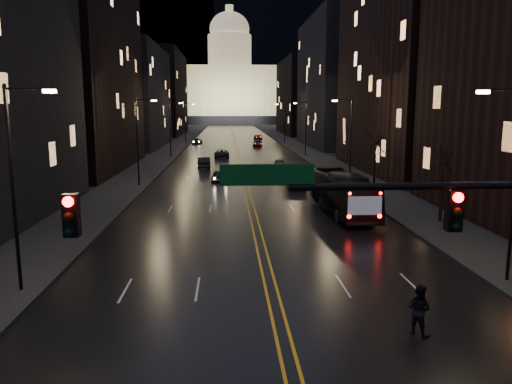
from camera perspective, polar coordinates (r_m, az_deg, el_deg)
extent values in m
cube|color=black|center=(141.64, -2.59, 6.39)|extent=(20.00, 320.00, 0.02)
cube|color=black|center=(142.14, -8.27, 6.34)|extent=(8.00, 320.00, 0.16)
cube|color=black|center=(142.52, 3.09, 6.44)|extent=(8.00, 320.00, 0.16)
cube|color=orange|center=(141.64, -2.59, 6.40)|extent=(0.62, 320.00, 0.01)
cube|color=black|center=(68.39, -20.17, 14.08)|extent=(12.00, 30.00, 28.00)
cube|color=black|center=(105.16, -14.04, 10.44)|extent=(12.00, 34.00, 20.00)
cube|color=black|center=(152.65, -10.73, 10.97)|extent=(12.00, 40.00, 24.00)
cube|color=black|center=(66.45, 17.85, 18.70)|extent=(12.00, 30.00, 38.00)
cube|color=black|center=(106.03, 9.35, 12.21)|extent=(12.00, 34.00, 26.00)
cube|color=black|center=(153.15, 5.35, 10.72)|extent=(12.00, 40.00, 22.00)
cube|color=black|center=(397.74, 2.87, 17.88)|extent=(520.00, 60.00, 130.00)
cube|color=black|center=(261.48, -2.96, 8.32)|extent=(90.00, 50.00, 4.00)
cube|color=#F2DA8C|center=(261.53, -2.99, 11.38)|extent=(80.00, 36.00, 24.00)
cylinder|color=beige|center=(262.90, -3.03, 15.75)|extent=(22.00, 22.00, 16.00)
ellipsoid|color=beige|center=(264.29, -3.05, 18.12)|extent=(20.00, 20.00, 17.00)
cylinder|color=#F2DA8C|center=(265.68, -3.07, 19.93)|extent=(4.00, 4.00, 6.00)
cube|color=black|center=(12.19, -20.35, -2.51)|extent=(0.35, 0.30, 1.00)
cube|color=black|center=(12.86, 21.68, -1.98)|extent=(0.35, 0.30, 1.00)
sphere|color=#FF0705|center=(11.96, -20.70, -1.05)|extent=(0.24, 0.24, 0.24)
sphere|color=#FF0705|center=(12.64, 22.12, -0.59)|extent=(0.24, 0.24, 0.24)
cube|color=#053F14|center=(11.54, 1.27, 1.98)|extent=(2.20, 0.06, 0.50)
cylinder|color=black|center=(24.56, 26.44, 10.44)|extent=(1.80, 0.10, 0.10)
cube|color=#F3CA91|center=(24.13, 24.53, 10.36)|extent=(0.50, 0.25, 0.15)
cylinder|color=black|center=(23.51, -26.01, 0.01)|extent=(0.16, 0.16, 9.00)
cylinder|color=black|center=(22.92, -24.70, 10.69)|extent=(1.80, 0.10, 0.10)
cube|color=#F3CA91|center=(22.61, -22.53, 10.60)|extent=(0.50, 0.25, 0.15)
cylinder|color=black|center=(53.12, 10.79, 5.66)|extent=(0.16, 0.16, 9.00)
cylinder|color=black|center=(52.79, 9.98, 10.33)|extent=(1.80, 0.10, 0.10)
cube|color=#F3CA91|center=(52.59, 9.00, 10.25)|extent=(0.50, 0.25, 0.15)
cylinder|color=black|center=(52.31, -13.40, 5.51)|extent=(0.16, 0.16, 9.00)
cylinder|color=black|center=(52.05, -12.59, 10.26)|extent=(1.80, 0.10, 0.10)
cube|color=#F3CA91|center=(51.92, -11.59, 10.19)|extent=(0.50, 0.25, 0.15)
cylinder|color=black|center=(82.50, 5.71, 7.15)|extent=(0.16, 0.16, 9.00)
cylinder|color=black|center=(82.29, 5.13, 10.14)|extent=(1.80, 0.10, 0.10)
cube|color=#F3CA91|center=(82.16, 4.50, 10.08)|extent=(0.50, 0.25, 0.15)
cylinder|color=black|center=(81.98, -9.78, 7.04)|extent=(0.16, 0.16, 9.00)
cylinder|color=black|center=(81.81, -9.23, 10.06)|extent=(1.80, 0.10, 0.10)
cube|color=#F3CA91|center=(81.73, -8.59, 10.01)|extent=(0.50, 0.25, 0.15)
cylinder|color=black|center=(112.20, 3.29, 7.83)|extent=(0.16, 0.16, 9.00)
cylinder|color=black|center=(112.05, 2.85, 10.03)|extent=(1.80, 0.10, 0.10)
cube|color=#F3CA91|center=(111.96, 2.39, 9.98)|extent=(0.50, 0.25, 0.15)
cylinder|color=black|center=(111.82, -8.08, 7.74)|extent=(0.16, 0.16, 9.00)
cylinder|color=black|center=(111.70, -7.67, 9.96)|extent=(1.80, 0.10, 0.10)
cube|color=#F3CA91|center=(111.64, -7.20, 9.92)|extent=(0.50, 0.25, 0.15)
cylinder|color=black|center=(37.12, 20.41, -0.72)|extent=(0.24, 0.24, 3.50)
cylinder|color=black|center=(51.99, 13.37, 2.44)|extent=(0.24, 0.24, 3.50)
imported|color=black|center=(38.58, 9.93, -0.18)|extent=(3.06, 11.25, 3.11)
imported|color=black|center=(54.44, -4.10, 1.88)|extent=(2.10, 4.27, 1.40)
imported|color=black|center=(66.81, -6.00, 3.36)|extent=(1.96, 4.80, 1.55)
imported|color=black|center=(80.87, -3.95, 4.43)|extent=(2.47, 5.16, 1.42)
imported|color=black|center=(111.21, -6.77, 5.78)|extent=(2.41, 4.76, 1.33)
imported|color=black|center=(50.41, 4.51, 1.34)|extent=(1.85, 4.78, 1.55)
imported|color=black|center=(66.68, 2.68, 3.28)|extent=(1.97, 3.96, 1.30)
imported|color=black|center=(103.47, 0.19, 5.56)|extent=(2.27, 4.62, 1.29)
imported|color=black|center=(126.38, 0.23, 6.30)|extent=(2.42, 4.76, 1.29)
imported|color=black|center=(19.11, 18.10, -12.67)|extent=(0.98, 1.01, 1.87)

